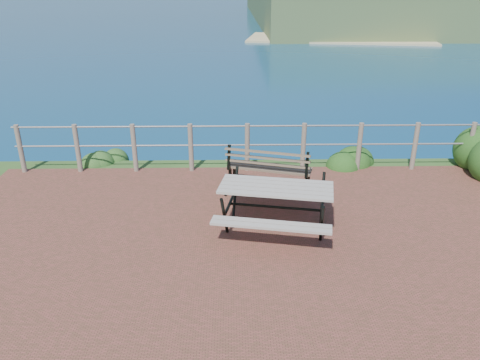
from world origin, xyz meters
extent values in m
cube|color=brown|center=(0.00, 0.00, 0.00)|extent=(10.00, 7.00, 0.12)
cylinder|color=#6B5B4C|center=(-4.60, 3.35, 0.52)|extent=(0.10, 0.10, 1.00)
cylinder|color=#6B5B4C|center=(-3.45, 3.35, 0.52)|extent=(0.10, 0.10, 1.00)
cylinder|color=#6B5B4C|center=(-2.30, 3.35, 0.52)|extent=(0.10, 0.10, 1.00)
cylinder|color=#6B5B4C|center=(-1.15, 3.35, 0.52)|extent=(0.10, 0.10, 1.00)
cylinder|color=#6B5B4C|center=(0.00, 3.35, 0.52)|extent=(0.10, 0.10, 1.00)
cylinder|color=#6B5B4C|center=(1.15, 3.35, 0.52)|extent=(0.10, 0.10, 1.00)
cylinder|color=#6B5B4C|center=(2.30, 3.35, 0.52)|extent=(0.10, 0.10, 1.00)
cylinder|color=#6B5B4C|center=(3.45, 3.35, 0.52)|extent=(0.10, 0.10, 1.00)
cylinder|color=#6B5B4C|center=(4.60, 3.35, 0.52)|extent=(0.10, 0.10, 1.00)
cylinder|color=slate|center=(0.00, 3.35, 0.97)|extent=(9.40, 0.04, 0.04)
cylinder|color=slate|center=(0.00, 3.35, 0.57)|extent=(9.40, 0.04, 0.04)
cube|color=gray|center=(0.36, 0.87, 0.73)|extent=(1.84, 1.03, 0.04)
cube|color=gray|center=(0.36, 0.87, 0.44)|extent=(1.75, 0.58, 0.04)
cube|color=gray|center=(0.36, 0.87, 0.44)|extent=(1.75, 0.58, 0.04)
cylinder|color=black|center=(0.36, 0.87, 0.40)|extent=(1.47, 0.33, 0.04)
cube|color=brown|center=(0.38, 2.39, 0.45)|extent=(1.60, 0.82, 0.04)
cube|color=brown|center=(0.38, 2.39, 0.72)|extent=(1.53, 0.56, 0.36)
cube|color=black|center=(0.38, 2.39, 0.23)|extent=(0.06, 0.07, 0.43)
cube|color=black|center=(0.38, 2.39, 0.23)|extent=(0.06, 0.07, 0.43)
cube|color=black|center=(0.38, 2.39, 0.23)|extent=(0.06, 0.07, 0.43)
cube|color=black|center=(0.38, 2.39, 0.23)|extent=(0.06, 0.07, 0.43)
ellipsoid|color=#174515|center=(4.67, 3.14, 0.00)|extent=(1.13, 1.13, 1.62)
ellipsoid|color=#28511E|center=(-3.10, 4.01, 0.00)|extent=(0.71, 0.71, 0.43)
ellipsoid|color=#174515|center=(2.27, 3.73, 0.00)|extent=(0.83, 0.83, 0.59)
camera|label=1|loc=(-0.32, -5.67, 3.69)|focal=35.00mm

